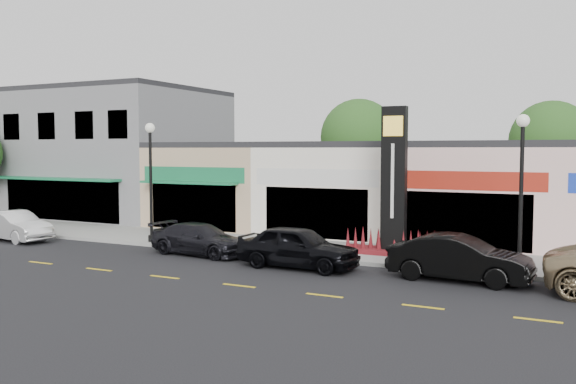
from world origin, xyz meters
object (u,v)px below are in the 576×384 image
Objects in this scene: car_dark_sedan at (200,239)px; car_black_conv at (459,258)px; car_black_sedan at (298,247)px; car_white_van at (14,226)px; lamp_east_near at (522,177)px; lamp_west_near at (151,170)px; pylon_sign at (394,202)px.

car_dark_sedan is 10.74m from car_black_conv.
car_black_sedan reaches higher than car_dark_sedan.
lamp_east_near is at bearing -76.96° from car_white_van.
car_black_conv is (10.73, -0.43, 0.11)m from car_dark_sedan.
car_black_sedan reaches higher than car_black_conv.
car_dark_sedan is (-12.47, -1.19, -2.82)m from lamp_east_near.
car_black_sedan is (15.18, -0.03, 0.07)m from car_white_van.
lamp_west_near is 16.00m from lamp_east_near.
lamp_west_near is at bearing 78.99° from car_black_sedan.
car_white_van is (-22.75, -1.94, -2.75)m from lamp_east_near.
lamp_west_near is at bearing 180.00° from lamp_east_near.
lamp_west_near is 11.19m from pylon_sign.
car_black_sedan is at bearing -13.14° from lamp_west_near.
car_white_van reaches higher than car_dark_sedan.
car_white_van is 0.97× the size of car_dark_sedan.
lamp_west_near is at bearing 76.86° from car_dark_sedan.
pylon_sign reaches higher than car_dark_sedan.
car_black_conv is (5.83, 0.34, -0.02)m from car_black_sedan.
car_black_conv is at bearing -80.98° from car_white_van.
lamp_east_near is at bearing 0.00° from lamp_west_near.
lamp_west_near is 9.07m from car_black_sedan.
car_black_sedan is at bearing 97.15° from car_black_conv.
lamp_west_near is at bearing -171.23° from pylon_sign.
lamp_west_near is 4.67m from car_dark_sedan.
lamp_east_near is 1.17× the size of car_black_sedan.
lamp_west_near is at bearing -65.79° from car_white_van.
car_black_conv is at bearing -136.80° from lamp_east_near.
lamp_east_near reaches higher than car_dark_sedan.
car_black_conv is at bearing -84.52° from car_black_sedan.
car_black_sedan is (-7.57, -1.97, -2.68)m from lamp_east_near.
lamp_west_near reaches higher than car_black_sedan.
car_dark_sedan is (10.28, 0.75, -0.06)m from car_white_van.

